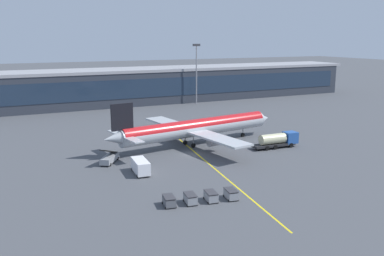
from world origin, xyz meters
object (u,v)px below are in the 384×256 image
(belt_loader, at_px, (110,158))
(lavatory_truck, at_px, (140,166))
(main_airliner, at_px, (196,128))
(baggage_cart_0, at_px, (169,201))
(fuel_tanker, at_px, (278,140))
(baggage_cart_3, at_px, (231,194))
(baggage_cart_2, at_px, (211,196))
(baggage_cart_1, at_px, (190,198))

(belt_loader, xyz_separation_m, lavatory_truck, (3.32, -8.76, 0.43))
(main_airliner, xyz_separation_m, baggage_cart_0, (-18.99, -29.91, -3.21))
(fuel_tanker, bearing_deg, belt_loader, 172.76)
(belt_loader, height_order, lavatory_truck, belt_loader)
(main_airliner, distance_m, fuel_tanker, 18.29)
(main_airliner, relative_size, baggage_cart_0, 15.54)
(baggage_cart_0, xyz_separation_m, baggage_cart_3, (9.49, -1.48, 0.00))
(fuel_tanker, bearing_deg, main_airliner, 147.45)
(baggage_cart_0, relative_size, baggage_cart_2, 1.00)
(lavatory_truck, distance_m, baggage_cart_1, 16.67)
(baggage_cart_0, relative_size, baggage_cart_3, 1.00)
(baggage_cart_0, height_order, baggage_cart_3, same)
(main_airliner, bearing_deg, baggage_cart_1, -117.49)
(baggage_cart_0, bearing_deg, lavatory_truck, 86.27)
(main_airliner, xyz_separation_m, baggage_cart_3, (-9.50, -31.39, -3.21))
(lavatory_truck, relative_size, baggage_cart_3, 2.09)
(main_airliner, xyz_separation_m, baggage_cart_1, (-15.82, -30.40, -3.21))
(main_airliner, xyz_separation_m, lavatory_truck, (-17.94, -13.88, -2.57))
(baggage_cart_3, bearing_deg, main_airliner, 73.16)
(main_airliner, relative_size, belt_loader, 6.90)
(baggage_cart_2, relative_size, baggage_cart_3, 1.00)
(baggage_cart_0, distance_m, baggage_cart_1, 3.20)
(baggage_cart_3, bearing_deg, baggage_cart_1, 171.14)
(lavatory_truck, xyz_separation_m, baggage_cart_2, (5.28, -17.01, -0.64))
(main_airliner, distance_m, baggage_cart_3, 32.95)
(belt_loader, height_order, baggage_cart_1, belt_loader)
(belt_loader, height_order, baggage_cart_2, belt_loader)
(baggage_cart_1, relative_size, baggage_cart_2, 1.00)
(lavatory_truck, bearing_deg, baggage_cart_0, -93.73)
(fuel_tanker, bearing_deg, baggage_cart_1, -146.46)
(fuel_tanker, relative_size, lavatory_truck, 1.82)
(main_airliner, bearing_deg, fuel_tanker, -32.55)
(fuel_tanker, xyz_separation_m, baggage_cart_3, (-24.80, -21.62, -0.96))
(main_airliner, height_order, belt_loader, main_airliner)
(baggage_cart_2, height_order, baggage_cart_3, same)
(belt_loader, bearing_deg, baggage_cart_3, -65.87)
(baggage_cart_1, distance_m, baggage_cart_2, 3.20)
(baggage_cart_0, bearing_deg, fuel_tanker, 30.43)
(baggage_cart_0, distance_m, baggage_cart_2, 6.40)
(main_airliner, bearing_deg, lavatory_truck, -142.27)
(lavatory_truck, bearing_deg, baggage_cart_3, -64.26)
(main_airliner, relative_size, baggage_cart_2, 15.54)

